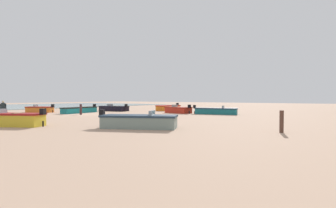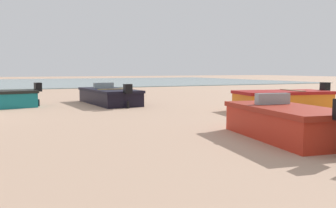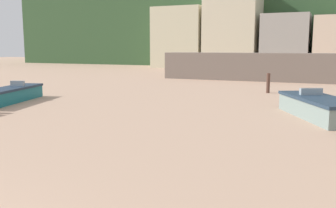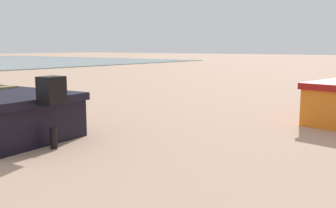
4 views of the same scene
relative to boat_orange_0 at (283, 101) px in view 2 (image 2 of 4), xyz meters
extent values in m
cube|color=orange|center=(0.02, 0.00, -0.07)|extent=(3.84, 2.27, 0.69)
cube|color=maroon|center=(0.02, 0.00, 0.33)|extent=(3.95, 2.37, 0.12)
cube|color=black|center=(-1.93, 0.34, 0.51)|extent=(0.33, 0.36, 0.40)
cylinder|color=black|center=(-1.93, 0.34, -0.24)|extent=(0.12, 0.12, 0.34)
cube|color=#8A6A4B|center=(-0.43, 0.07, 0.38)|extent=(0.48, 1.45, 0.08)
cube|color=black|center=(8.75, -6.05, 0.46)|extent=(0.34, 0.37, 0.40)
cylinder|color=black|center=(8.75, -6.05, -0.26)|extent=(0.12, 0.12, 0.31)
cube|color=black|center=(5.52, -5.88, -0.11)|extent=(2.00, 4.59, 0.60)
cube|color=black|center=(5.52, -5.88, 0.25)|extent=(2.09, 4.70, 0.12)
cube|color=black|center=(5.36, -3.46, 0.43)|extent=(0.34, 0.30, 0.40)
cylinder|color=black|center=(5.36, -3.46, -0.26)|extent=(0.11, 0.11, 0.30)
cube|color=#8C9EA8|center=(5.58, -6.66, 0.45)|extent=(1.03, 0.27, 0.28)
cube|color=olive|center=(5.49, -5.32, 0.30)|extent=(1.45, 0.34, 0.08)
cube|color=red|center=(4.07, 4.53, -0.09)|extent=(1.96, 3.48, 0.65)
cube|color=maroon|center=(4.07, 4.53, 0.30)|extent=(2.06, 3.59, 0.12)
cube|color=#8C9EA8|center=(3.99, 3.95, 0.50)|extent=(0.92, 0.33, 0.28)
camera|label=1|loc=(28.67, 21.17, 1.45)|focal=25.36mm
camera|label=2|loc=(10.12, 10.97, 1.22)|focal=38.04mm
camera|label=3|loc=(18.21, -4.73, 2.35)|focal=40.05mm
camera|label=4|loc=(8.67, 1.04, 1.03)|focal=40.84mm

